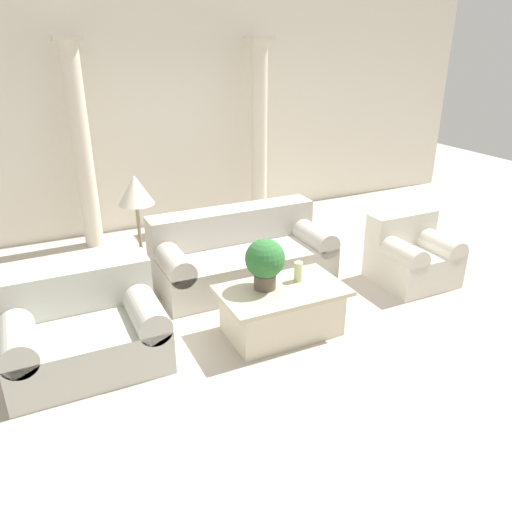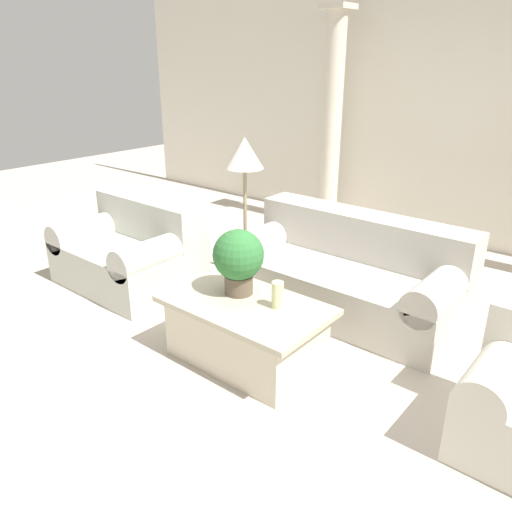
{
  "view_description": "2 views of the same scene",
  "coord_description": "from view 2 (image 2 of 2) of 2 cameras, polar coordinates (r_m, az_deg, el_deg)",
  "views": [
    {
      "loc": [
        -2.1,
        -3.97,
        2.56
      ],
      "look_at": [
        -0.21,
        -0.01,
        0.64
      ],
      "focal_mm": 35.0,
      "sensor_mm": 36.0,
      "label": 1
    },
    {
      "loc": [
        1.89,
        -2.74,
        2.04
      ],
      "look_at": [
        -0.37,
        -0.03,
        0.63
      ],
      "focal_mm": 35.0,
      "sensor_mm": 36.0,
      "label": 2
    }
  ],
  "objects": [
    {
      "name": "sofa_long",
      "position": [
        4.35,
        10.36,
        -1.85
      ],
      "size": [
        1.95,
        0.93,
        0.79
      ],
      "color": "#B7B2A8",
      "rests_on": "ground_plane"
    },
    {
      "name": "floor_lamp",
      "position": [
        4.7,
        -1.29,
        10.83
      ],
      "size": [
        0.35,
        0.35,
        1.36
      ],
      "color": "gray",
      "rests_on": "ground_plane"
    },
    {
      "name": "wall_back",
      "position": [
        6.1,
        22.54,
        16.11
      ],
      "size": [
        10.0,
        0.06,
        3.2
      ],
      "color": "silver",
      "rests_on": "ground_plane"
    },
    {
      "name": "column_left",
      "position": [
        6.3,
        8.65,
        15.05
      ],
      "size": [
        0.33,
        0.33,
        2.59
      ],
      "color": "beige",
      "rests_on": "ground_plane"
    },
    {
      "name": "loveseat",
      "position": [
        4.9,
        -13.92,
        0.7
      ],
      "size": [
        1.27,
        0.93,
        0.79
      ],
      "color": "beige",
      "rests_on": "ground_plane"
    },
    {
      "name": "ground_plane",
      "position": [
        3.9,
        4.49,
        -9.76
      ],
      "size": [
        16.0,
        16.0,
        0.0
      ],
      "primitive_type": "plane",
      "color": "#BCB2A3"
    },
    {
      "name": "coffee_table",
      "position": [
        3.57,
        -1.19,
        -8.55
      ],
      "size": [
        1.15,
        0.69,
        0.46
      ],
      "color": "beige",
      "rests_on": "ground_plane"
    },
    {
      "name": "pillar_candle",
      "position": [
        3.35,
        2.47,
        -4.46
      ],
      "size": [
        0.08,
        0.08,
        0.19
      ],
      "color": "beige",
      "rests_on": "coffee_table"
    },
    {
      "name": "potted_plant",
      "position": [
        3.49,
        -2.02,
        -0.24
      ],
      "size": [
        0.36,
        0.36,
        0.47
      ],
      "color": "brown",
      "rests_on": "coffee_table"
    }
  ]
}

